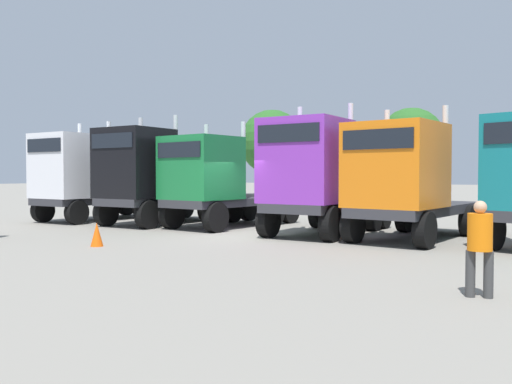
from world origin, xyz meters
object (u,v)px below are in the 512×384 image
at_px(semi_truck_green, 214,181).
at_px(semi_truck_orange, 404,180).
at_px(semi_truck_purple, 314,176).
at_px(visitor_in_hivis, 480,242).
at_px(semi_truck_white, 80,177).
at_px(semi_truck_black, 146,176).
at_px(traffic_cone_near, 97,235).

bearing_deg(semi_truck_green, semi_truck_orange, 93.11).
relative_size(semi_truck_purple, visitor_in_hivis, 3.82).
height_order(semi_truck_white, semi_truck_green, semi_truck_white).
height_order(semi_truck_white, semi_truck_black, semi_truck_black).
relative_size(semi_truck_orange, traffic_cone_near, 9.61).
distance_m(semi_truck_white, semi_truck_purple, 11.15).
xyz_separation_m(semi_truck_purple, traffic_cone_near, (-4.22, -5.55, -1.67)).
bearing_deg(semi_truck_white, visitor_in_hivis, 70.43).
xyz_separation_m(semi_truck_white, visitor_in_hivis, (17.36, -6.75, -1.02)).
relative_size(semi_truck_white, traffic_cone_near, 9.08).
distance_m(semi_truck_white, semi_truck_orange, 14.14).
xyz_separation_m(semi_truck_green, traffic_cone_near, (0.21, -6.02, -1.47)).
distance_m(semi_truck_black, semi_truck_purple, 7.46).
bearing_deg(semi_truck_black, visitor_in_hivis, 63.86).
bearing_deg(semi_truck_orange, semi_truck_purple, -82.61).
bearing_deg(semi_truck_black, semi_truck_green, 98.44).
xyz_separation_m(semi_truck_black, visitor_in_hivis, (13.67, -6.90, -1.07)).
bearing_deg(semi_truck_purple, semi_truck_orange, 91.46).
height_order(semi_truck_black, traffic_cone_near, semi_truck_black).
height_order(semi_truck_black, visitor_in_hivis, semi_truck_black).
distance_m(semi_truck_orange, visitor_in_hivis, 7.66).
relative_size(visitor_in_hivis, traffic_cone_near, 2.39).
xyz_separation_m(semi_truck_white, semi_truck_purple, (11.15, 0.09, 0.05)).
distance_m(semi_truck_black, visitor_in_hivis, 15.35).
xyz_separation_m(semi_truck_black, semi_truck_orange, (10.45, -0.02, -0.12)).
xyz_separation_m(semi_truck_orange, visitor_in_hivis, (3.22, -6.88, -0.94)).
xyz_separation_m(semi_truck_white, traffic_cone_near, (6.92, -5.46, -1.62)).
bearing_deg(visitor_in_hivis, semi_truck_green, -137.27).
bearing_deg(visitor_in_hivis, semi_truck_purple, -150.55).
relative_size(semi_truck_white, semi_truck_black, 0.99).
height_order(semi_truck_green, semi_truck_orange, semi_truck_orange).
bearing_deg(traffic_cone_near, semi_truck_purple, 52.73).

